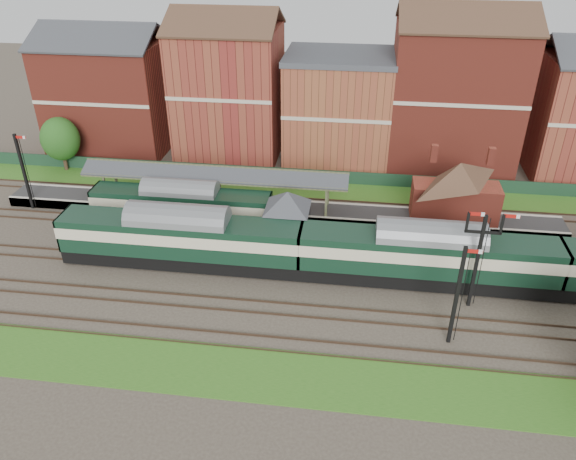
# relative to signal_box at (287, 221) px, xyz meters

# --- Properties ---
(ground) EXTENTS (160.00, 160.00, 0.00)m
(ground) POSITION_rel_signal_box_xyz_m (3.00, -3.25, -3.19)
(ground) COLOR #473D33
(ground) RESTS_ON ground
(grass_back) EXTENTS (90.00, 4.50, 0.06)m
(grass_back) POSITION_rel_signal_box_xyz_m (3.00, 12.75, -3.16)
(grass_back) COLOR #2D6619
(grass_back) RESTS_ON ground
(grass_front) EXTENTS (90.00, 5.00, 0.06)m
(grass_front) POSITION_rel_signal_box_xyz_m (3.00, -15.25, -3.16)
(grass_front) COLOR #2D6619
(grass_front) RESTS_ON ground
(fence) EXTENTS (90.00, 0.12, 1.50)m
(fence) POSITION_rel_signal_box_xyz_m (3.00, 14.75, -2.44)
(fence) COLOR #193823
(fence) RESTS_ON ground
(platform) EXTENTS (55.00, 3.40, 1.00)m
(platform) POSITION_rel_signal_box_xyz_m (-2.00, 6.50, -2.69)
(platform) COLOR #2D2D2D
(platform) RESTS_ON ground
(signal_box) EXTENTS (5.40, 5.40, 6.00)m
(signal_box) POSITION_rel_signal_box_xyz_m (0.00, 0.00, 0.00)
(signal_box) COLOR #637A56
(signal_box) RESTS_ON ground
(brick_hut) EXTENTS (3.20, 2.64, 2.94)m
(brick_hut) POSITION_rel_signal_box_xyz_m (8.00, 0.00, -2.00)
(brick_hut) COLOR maroon
(brick_hut) RESTS_ON ground
(station_building) EXTENTS (8.10, 8.10, 5.90)m
(station_building) POSITION_rel_signal_box_xyz_m (15.00, 6.50, 0.76)
(station_building) COLOR #983426
(station_building) RESTS_ON platform
(canopy) EXTENTS (26.00, 3.89, 4.08)m
(canopy) POSITION_rel_signal_box_xyz_m (-8.00, 6.50, 1.39)
(canopy) COLOR #4D5434
(canopy) RESTS_ON platform
(semaphore_bracket) EXTENTS (3.60, 0.25, 8.18)m
(semaphore_bracket) POSITION_rel_signal_box_xyz_m (15.04, -5.75, 1.44)
(semaphore_bracket) COLOR black
(semaphore_bracket) RESTS_ON ground
(semaphore_platform_end) EXTENTS (1.23, 0.25, 8.00)m
(semaphore_platform_end) POSITION_rel_signal_box_xyz_m (-26.98, 4.75, 0.96)
(semaphore_platform_end) COLOR black
(semaphore_platform_end) RESTS_ON ground
(semaphore_siding) EXTENTS (1.23, 0.25, 8.00)m
(semaphore_siding) POSITION_rel_signal_box_xyz_m (13.02, -10.25, 0.96)
(semaphore_siding) COLOR black
(semaphore_siding) RESTS_ON ground
(town_backdrop) EXTENTS (69.00, 10.00, 16.00)m
(town_backdrop) POSITION_rel_signal_box_xyz_m (2.82, 21.75, 3.81)
(town_backdrop) COLOR #983426
(town_backdrop) RESTS_ON ground
(dmu_train) EXTENTS (61.40, 3.22, 4.72)m
(dmu_train) POSITION_rel_signal_box_xyz_m (11.76, -3.25, -0.45)
(dmu_train) COLOR black
(dmu_train) RESTS_ON ground
(platform_railcar) EXTENTS (17.17, 2.71, 3.95)m
(platform_railcar) POSITION_rel_signal_box_xyz_m (-10.59, 3.25, -0.87)
(platform_railcar) COLOR black
(platform_railcar) RESTS_ON ground
(tree_back) EXTENTS (4.33, 4.33, 6.32)m
(tree_back) POSITION_rel_signal_box_xyz_m (-28.05, 14.17, 0.63)
(tree_back) COLOR #382619
(tree_back) RESTS_ON ground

